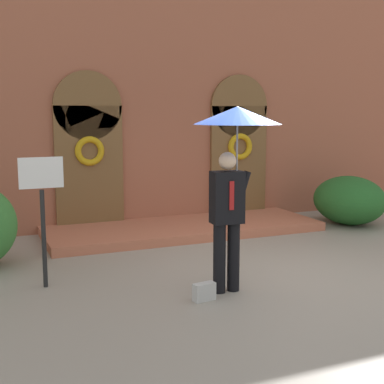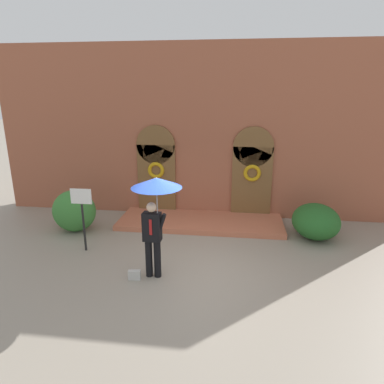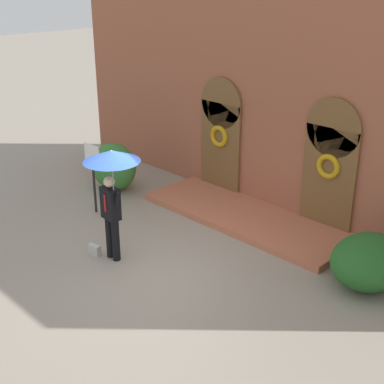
{
  "view_description": "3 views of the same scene",
  "coord_description": "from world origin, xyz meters",
  "px_view_note": "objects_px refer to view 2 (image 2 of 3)",
  "views": [
    {
      "loc": [
        -3.69,
        -6.21,
        2.31
      ],
      "look_at": [
        -0.38,
        1.73,
        0.99
      ],
      "focal_mm": 50.0,
      "sensor_mm": 36.0,
      "label": 1
    },
    {
      "loc": [
        1.05,
        -7.14,
        4.14
      ],
      "look_at": [
        -0.11,
        1.82,
        1.44
      ],
      "focal_mm": 32.0,
      "sensor_mm": 36.0,
      "label": 2
    },
    {
      "loc": [
        7.22,
        -5.93,
        5.5
      ],
      "look_at": [
        -0.06,
        1.33,
        1.2
      ],
      "focal_mm": 50.0,
      "sensor_mm": 36.0,
      "label": 3
    }
  ],
  "objects_px": {
    "person_with_umbrella": "(155,198)",
    "sign_post": "(82,209)",
    "shrub_left": "(74,211)",
    "shrub_right": "(316,221)",
    "handbag": "(134,275)"
  },
  "relations": [
    {
      "from": "person_with_umbrella",
      "to": "shrub_right",
      "type": "distance_m",
      "value": 5.12
    },
    {
      "from": "shrub_left",
      "to": "shrub_right",
      "type": "xyz_separation_m",
      "value": [
        7.16,
        0.44,
        -0.14
      ]
    },
    {
      "from": "handbag",
      "to": "shrub_right",
      "type": "bearing_deg",
      "value": 23.47
    },
    {
      "from": "sign_post",
      "to": "shrub_left",
      "type": "xyz_separation_m",
      "value": [
        -0.88,
        1.25,
        -0.53
      ]
    },
    {
      "from": "shrub_right",
      "to": "sign_post",
      "type": "bearing_deg",
      "value": -164.97
    },
    {
      "from": "person_with_umbrella",
      "to": "handbag",
      "type": "xyz_separation_m",
      "value": [
        -0.5,
        -0.2,
        -1.8
      ]
    },
    {
      "from": "handbag",
      "to": "shrub_right",
      "type": "distance_m",
      "value": 5.45
    },
    {
      "from": "person_with_umbrella",
      "to": "sign_post",
      "type": "bearing_deg",
      "value": 154.17
    },
    {
      "from": "person_with_umbrella",
      "to": "shrub_left",
      "type": "height_order",
      "value": "person_with_umbrella"
    },
    {
      "from": "shrub_left",
      "to": "shrub_right",
      "type": "height_order",
      "value": "shrub_left"
    },
    {
      "from": "shrub_right",
      "to": "person_with_umbrella",
      "type": "bearing_deg",
      "value": -145.76
    },
    {
      "from": "shrub_left",
      "to": "shrub_right",
      "type": "relative_size",
      "value": 0.81
    },
    {
      "from": "person_with_umbrella",
      "to": "sign_post",
      "type": "relative_size",
      "value": 1.37
    },
    {
      "from": "sign_post",
      "to": "shrub_left",
      "type": "relative_size",
      "value": 1.32
    },
    {
      "from": "person_with_umbrella",
      "to": "shrub_right",
      "type": "xyz_separation_m",
      "value": [
        4.06,
        2.77,
        -1.42
      ]
    }
  ]
}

